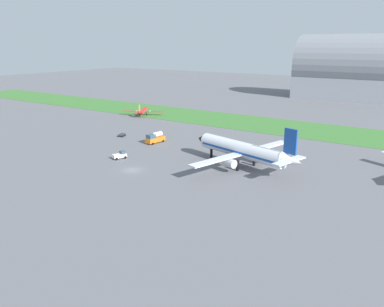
{
  "coord_description": "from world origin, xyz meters",
  "views": [
    {
      "loc": [
        60.7,
        -64.5,
        29.37
      ],
      "look_at": [
        9.82,
        11.5,
        3.0
      ],
      "focal_mm": 35.61,
      "sensor_mm": 36.0,
      "label": 1
    }
  ],
  "objects": [
    {
      "name": "ground_plane",
      "position": [
        0.0,
        0.0,
        0.0
      ],
      "size": [
        600.0,
        600.0,
        0.0
      ],
      "primitive_type": "plane",
      "color": "slate"
    },
    {
      "name": "grass_taxiway_strip",
      "position": [
        0.0,
        68.18,
        0.04
      ],
      "size": [
        360.0,
        28.0,
        0.08
      ],
      "primitive_type": "cube",
      "color": "#3D7533",
      "rests_on": "ground_plane"
    },
    {
      "name": "airplane_midfield_jet",
      "position": [
        21.21,
        17.02,
        4.3
      ],
      "size": [
        32.78,
        33.15,
        11.93
      ],
      "rotation": [
        0.0,
        0.0,
        2.88
      ],
      "color": "silver",
      "rests_on": "ground_plane"
    },
    {
      "name": "airplane_taxiing_turboprop",
      "position": [
        -46.26,
        57.59,
        1.99
      ],
      "size": [
        16.51,
        14.37,
        5.44
      ],
      "rotation": [
        0.0,
        0.0,
        2.07
      ],
      "color": "red",
      "rests_on": "ground_plane"
    },
    {
      "name": "baggage_cart_near_gate",
      "position": [
        -26.56,
        24.2,
        0.57
      ],
      "size": [
        2.45,
        2.83,
        0.9
      ],
      "rotation": [
        0.0,
        0.0,
        5.06
      ],
      "color": "#2D333D",
      "rests_on": "ground_plane"
    },
    {
      "name": "fuel_truck_midfield",
      "position": [
        -12.1,
        23.7,
        1.58
      ],
      "size": [
        3.23,
        6.73,
        3.29
      ],
      "rotation": [
        0.0,
        0.0,
        4.6
      ],
      "color": "orange",
      "rests_on": "ground_plane"
    },
    {
      "name": "pushback_tug_by_runway",
      "position": [
        -9.25,
        5.5,
        0.91
      ],
      "size": [
        3.04,
        4.0,
        1.95
      ],
      "rotation": [
        0.0,
        0.0,
        1.21
      ],
      "color": "white",
      "rests_on": "ground_plane"
    },
    {
      "name": "hangar_distant",
      "position": [
        12.17,
        159.96,
        15.24
      ],
      "size": [
        50.8,
        32.26,
        34.72
      ],
      "color": "#9399A3",
      "rests_on": "ground_plane"
    }
  ]
}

